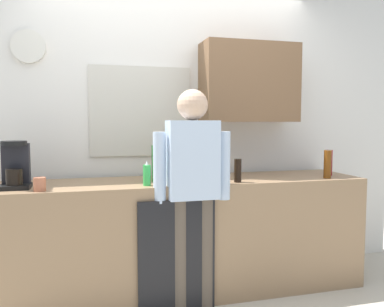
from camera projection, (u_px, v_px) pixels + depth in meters
kitchen_counter at (183, 236)px, 3.15m from camera, size 2.94×0.64×0.91m
dishwasher_panel at (177, 257)px, 2.80m from camera, size 0.56×0.02×0.82m
back_wall_assembly at (180, 123)px, 3.48m from camera, size 4.54×0.42×2.60m
coffee_maker at (15, 167)px, 2.72m from camera, size 0.20×0.20×0.33m
bottle_clear_soda at (157, 163)px, 3.03m from camera, size 0.09×0.09×0.28m
bottle_red_vinegar at (329, 163)px, 3.38m from camera, size 0.06×0.06×0.22m
bottle_amber_beer at (327, 164)px, 3.20m from camera, size 0.06×0.06×0.23m
bottle_dark_sauce at (238, 171)px, 2.98m from camera, size 0.06×0.06×0.18m
bottle_green_wine at (174, 163)px, 2.92m from camera, size 0.07×0.07×0.30m
cup_white_mug at (185, 176)px, 2.99m from camera, size 0.08×0.08×0.09m
cup_terracotta_mug at (40, 184)px, 2.61m from camera, size 0.08×0.08×0.09m
mixing_bowl at (177, 171)px, 3.34m from camera, size 0.22×0.22×0.08m
dish_soap at (147, 175)px, 2.83m from camera, size 0.06×0.06×0.18m
person_at_sink at (192, 181)px, 2.82m from camera, size 0.57×0.22×1.60m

